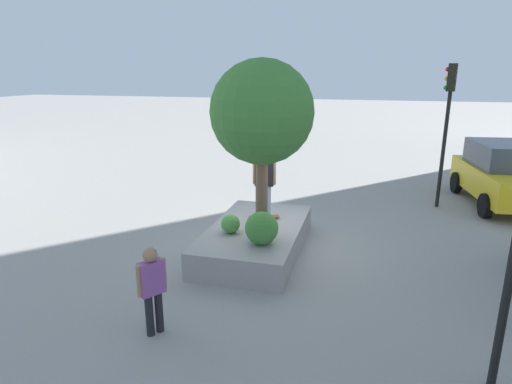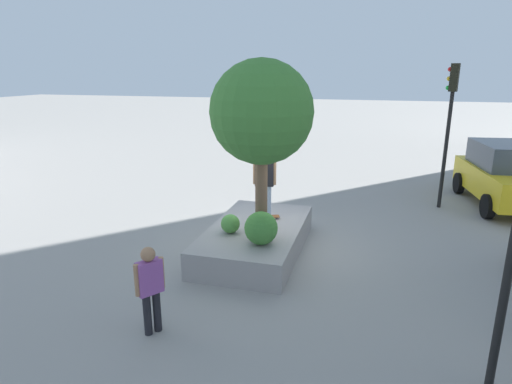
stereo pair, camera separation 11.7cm
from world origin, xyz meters
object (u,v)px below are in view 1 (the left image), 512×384
object	(u,v)px
planter_ledge	(256,239)
taxi_cab	(501,174)
skateboarder	(264,179)
pedestrian_crossing	(152,285)
plaza_tree	(262,113)
traffic_light_median	(448,112)
skateboard	(264,217)

from	to	relation	value
planter_ledge	taxi_cab	xyz separation A→B (m)	(-5.95, 6.99, 0.74)
skateboarder	pedestrian_crossing	size ratio (longest dim) A/B	1.10
planter_ledge	skateboarder	size ratio (longest dim) A/B	2.31
plaza_tree	traffic_light_median	xyz separation A→B (m)	(-5.81, 4.64, -0.38)
traffic_light_median	planter_ledge	bearing A→B (deg)	-43.86
planter_ledge	taxi_cab	distance (m)	9.21
skateboard	taxi_cab	distance (m)	8.76
plaza_tree	traffic_light_median	world-z (taller)	plaza_tree
plaza_tree	skateboarder	bearing A→B (deg)	-168.84
skateboard	pedestrian_crossing	bearing A→B (deg)	-10.63
traffic_light_median	skateboard	bearing A→B (deg)	-47.03
skateboard	pedestrian_crossing	xyz separation A→B (m)	(4.51, -0.85, 0.22)
planter_ledge	taxi_cab	bearing A→B (deg)	130.44
pedestrian_crossing	skateboard	bearing A→B (deg)	169.37
pedestrian_crossing	skateboarder	bearing A→B (deg)	169.37
skateboarder	traffic_light_median	bearing A→B (deg)	132.97
plaza_tree	taxi_cab	size ratio (longest dim) A/B	0.86
planter_ledge	skateboard	world-z (taller)	skateboard
taxi_cab	traffic_light_median	size ratio (longest dim) A/B	1.02
skateboarder	traffic_light_median	xyz separation A→B (m)	(-4.55, 4.89, 1.41)
plaza_tree	skateboarder	distance (m)	2.20
skateboarder	planter_ledge	bearing A→B (deg)	-5.92
plaza_tree	pedestrian_crossing	xyz separation A→B (m)	(3.25, -1.09, -2.61)
planter_ledge	pedestrian_crossing	world-z (taller)	pedestrian_crossing
planter_ledge	traffic_light_median	bearing A→B (deg)	136.14
skateboarder	taxi_cab	size ratio (longest dim) A/B	0.38
plaza_tree	taxi_cab	world-z (taller)	plaza_tree
planter_ledge	traffic_light_median	xyz separation A→B (m)	(-5.15, 4.95, 2.84)
taxi_cab	planter_ledge	bearing A→B (deg)	-49.56
plaza_tree	skateboarder	xyz separation A→B (m)	(-1.25, -0.25, -1.79)
skateboarder	skateboard	bearing A→B (deg)	-90.00
skateboarder	pedestrian_crossing	xyz separation A→B (m)	(4.51, -0.85, -0.82)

